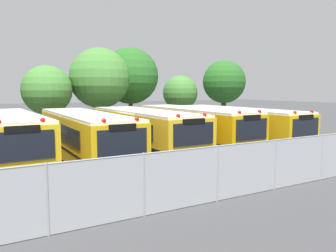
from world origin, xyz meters
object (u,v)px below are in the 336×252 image
object	(u,v)px
tree_3	(100,78)
tree_6	(225,82)
school_bus_2	(145,130)
school_bus_4	(236,125)
school_bus_0	(8,139)
tree_2	(47,90)
tree_4	(130,76)
school_bus_3	(193,127)
school_bus_1	(85,136)
tree_5	(180,93)

from	to	relation	value
tree_3	tree_6	size ratio (longest dim) A/B	1.07
tree_3	tree_6	distance (m)	12.52
school_bus_2	school_bus_4	bearing A→B (deg)	179.66
school_bus_0	tree_2	size ratio (longest dim) A/B	1.78
tree_3	school_bus_4	bearing A→B (deg)	-53.60
tree_3	school_bus_0	bearing A→B (deg)	-130.15
school_bus_0	school_bus_2	world-z (taller)	school_bus_0
tree_3	tree_4	world-z (taller)	tree_4
school_bus_0	school_bus_4	distance (m)	13.73
school_bus_3	school_bus_1	bearing A→B (deg)	2.31
school_bus_4	tree_6	xyz separation A→B (m)	(6.16, 8.73, 3.01)
school_bus_0	school_bus_3	bearing A→B (deg)	178.25
tree_2	tree_4	world-z (taller)	tree_4
school_bus_1	school_bus_4	size ratio (longest dim) A/B	0.95
school_bus_4	tree_4	bearing A→B (deg)	-71.41
school_bus_1	tree_6	bearing A→B (deg)	-150.52
school_bus_3	tree_5	xyz separation A→B (m)	(5.33, 10.07, 1.98)
school_bus_3	school_bus_4	bearing A→B (deg)	-178.00
school_bus_4	tree_2	size ratio (longest dim) A/B	2.01
school_bus_1	tree_4	bearing A→B (deg)	-124.17
tree_2	tree_6	bearing A→B (deg)	1.28
school_bus_0	tree_3	bearing A→B (deg)	-131.72
tree_2	tree_6	distance (m)	16.59
school_bus_0	tree_3	distance (m)	11.85
school_bus_3	tree_5	size ratio (longest dim) A/B	2.01
school_bus_0	tree_6	distance (m)	21.96
school_bus_0	tree_3	world-z (taller)	tree_3
school_bus_2	tree_3	distance (m)	9.18
tree_2	tree_4	xyz separation A→B (m)	(6.97, 1.13, 1.20)
tree_2	tree_3	xyz separation A→B (m)	(4.05, 0.27, 0.90)
tree_3	tree_6	world-z (taller)	tree_3
school_bus_3	school_bus_4	size ratio (longest dim) A/B	0.93
school_bus_0	tree_5	xyz separation A→B (m)	(15.55, 10.04, 1.98)
tree_2	school_bus_3	bearing A→B (deg)	-50.93
tree_5	school_bus_2	bearing A→B (deg)	-130.73
school_bus_3	tree_3	size ratio (longest dim) A/B	1.46
school_bus_0	school_bus_1	xyz separation A→B (m)	(3.47, -0.34, -0.03)
school_bus_3	tree_4	distance (m)	10.22
tree_6	tree_2	bearing A→B (deg)	-178.72
tree_5	tree_3	bearing A→B (deg)	-170.93
school_bus_1	school_bus_2	size ratio (longest dim) A/B	1.03
school_bus_2	school_bus_4	size ratio (longest dim) A/B	0.92
school_bus_3	tree_6	distance (m)	13.45
school_bus_2	tree_4	size ratio (longest dim) A/B	1.39
tree_6	school_bus_4	bearing A→B (deg)	-125.23
tree_5	tree_6	bearing A→B (deg)	-15.52
tree_3	tree_5	xyz separation A→B (m)	(8.18, 1.31, -1.15)
school_bus_0	school_bus_2	distance (m)	7.01
school_bus_0	tree_4	size ratio (longest dim) A/B	1.34
school_bus_1	tree_6	xyz separation A→B (m)	(16.42, 9.18, 2.99)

